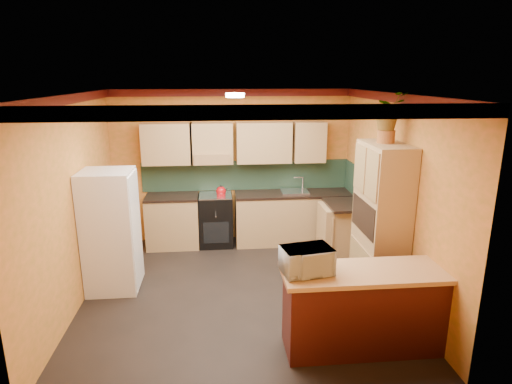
# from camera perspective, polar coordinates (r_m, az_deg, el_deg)

# --- Properties ---
(room_shell) EXTENTS (4.24, 4.24, 2.72)m
(room_shell) POSITION_cam_1_polar(r_m,az_deg,el_deg) (5.76, -2.38, 6.95)
(room_shell) COLOR black
(room_shell) RESTS_ON ground
(base_cabinets_back) EXTENTS (3.65, 0.60, 0.88)m
(base_cabinets_back) POSITION_cam_1_polar(r_m,az_deg,el_deg) (7.64, -0.66, -3.68)
(base_cabinets_back) COLOR tan
(base_cabinets_back) RESTS_ON ground
(countertop_back) EXTENTS (3.65, 0.62, 0.04)m
(countertop_back) POSITION_cam_1_polar(r_m,az_deg,el_deg) (7.51, -0.67, -0.36)
(countertop_back) COLOR black
(countertop_back) RESTS_ON base_cabinets_back
(stove) EXTENTS (0.58, 0.58, 0.91)m
(stove) POSITION_cam_1_polar(r_m,az_deg,el_deg) (7.61, -5.36, -3.71)
(stove) COLOR black
(stove) RESTS_ON ground
(kettle) EXTENTS (0.21, 0.21, 0.18)m
(kettle) POSITION_cam_1_polar(r_m,az_deg,el_deg) (7.41, -4.69, 0.18)
(kettle) COLOR #A90B10
(kettle) RESTS_ON stove
(sink) EXTENTS (0.48, 0.40, 0.03)m
(sink) POSITION_cam_1_polar(r_m,az_deg,el_deg) (7.60, 5.17, 0.04)
(sink) COLOR silver
(sink) RESTS_ON countertop_back
(base_cabinets_right) EXTENTS (0.60, 0.80, 0.88)m
(base_cabinets_right) POSITION_cam_1_polar(r_m,az_deg,el_deg) (7.22, 11.73, -5.17)
(base_cabinets_right) COLOR tan
(base_cabinets_right) RESTS_ON ground
(countertop_right) EXTENTS (0.62, 0.80, 0.04)m
(countertop_right) POSITION_cam_1_polar(r_m,az_deg,el_deg) (7.07, 11.93, -1.67)
(countertop_right) COLOR black
(countertop_right) RESTS_ON base_cabinets_right
(fridge) EXTENTS (0.68, 0.66, 1.70)m
(fridge) POSITION_cam_1_polar(r_m,az_deg,el_deg) (6.24, -18.79, -4.97)
(fridge) COLOR white
(fridge) RESTS_ON ground
(pantry) EXTENTS (0.48, 0.90, 2.10)m
(pantry) POSITION_cam_1_polar(r_m,az_deg,el_deg) (5.85, 16.28, -3.99)
(pantry) COLOR tan
(pantry) RESTS_ON ground
(fern_pot) EXTENTS (0.22, 0.22, 0.16)m
(fern_pot) POSITION_cam_1_polar(r_m,az_deg,el_deg) (5.64, 16.94, 7.08)
(fern_pot) COLOR brown
(fern_pot) RESTS_ON pantry
(fern) EXTENTS (0.53, 0.50, 0.47)m
(fern) POSITION_cam_1_polar(r_m,az_deg,el_deg) (5.61, 17.19, 10.28)
(fern) COLOR tan
(fern) RESTS_ON fern_pot
(breakfast_bar) EXTENTS (1.80, 0.55, 0.88)m
(breakfast_bar) POSITION_cam_1_polar(r_m,az_deg,el_deg) (4.98, 14.72, -15.14)
(breakfast_bar) COLOR #4D1512
(breakfast_bar) RESTS_ON ground
(bar_top) EXTENTS (1.90, 0.65, 0.05)m
(bar_top) POSITION_cam_1_polar(r_m,az_deg,el_deg) (4.76, 15.10, -10.29)
(bar_top) COLOR tan
(bar_top) RESTS_ON breakfast_bar
(microwave) EXTENTS (0.56, 0.43, 0.28)m
(microwave) POSITION_cam_1_polar(r_m,az_deg,el_deg) (4.50, 6.76, -9.05)
(microwave) COLOR white
(microwave) RESTS_ON bar_top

